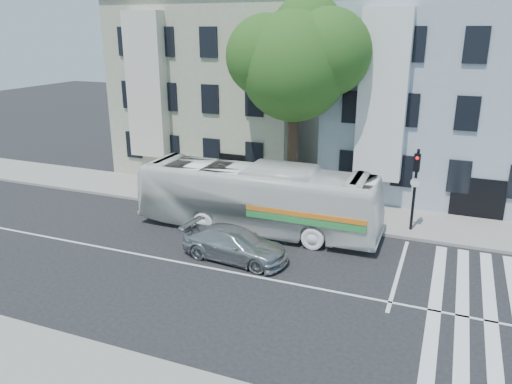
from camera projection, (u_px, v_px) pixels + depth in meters
The scene contains 9 objects.
ground at pixel (226, 271), 20.14m from camera, with size 120.00×120.00×0.00m, color black.
sidewalk_far at pixel (288, 207), 27.16m from camera, with size 80.00×4.00×0.15m, color gray.
building_left at pixel (225, 87), 34.14m from camera, with size 12.00×10.00×11.00m, color #9C9E85.
building_right at pixel (442, 97), 29.16m from camera, with size 12.00×10.00×11.00m, color #98A2B5.
street_tree at pixel (297, 59), 25.38m from camera, with size 7.30×5.90×11.10m.
bus at pixel (257, 198), 23.78m from camera, with size 11.76×2.75×3.28m, color white.
sedan at pixel (235, 244), 21.01m from camera, with size 4.65×1.89×1.35m, color #ABAEB2.
hedge at pixel (243, 205), 26.22m from camera, with size 8.50×0.84×0.70m, color #225A1D, non-canonical shape.
traffic_signal at pixel (415, 180), 23.09m from camera, with size 0.43×0.53×4.10m.
Camera 1 is at (7.93, -16.37, 9.30)m, focal length 35.00 mm.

